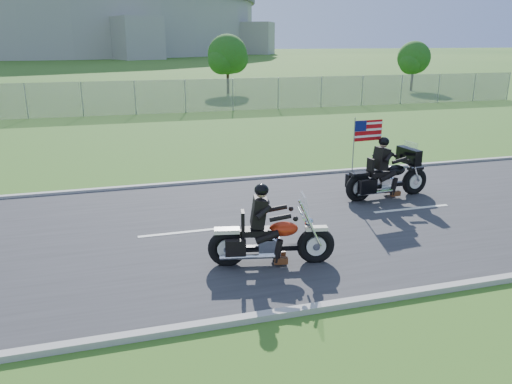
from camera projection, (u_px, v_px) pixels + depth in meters
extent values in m
plane|color=#244E18|center=(268.00, 225.00, 12.17)|extent=(420.00, 420.00, 0.00)
cube|color=#28282B|center=(268.00, 224.00, 12.16)|extent=(120.00, 8.00, 0.04)
cube|color=#9E9B93|center=(230.00, 180.00, 15.87)|extent=(120.00, 0.18, 0.12)
cube|color=#9E9B93|center=(340.00, 305.00, 8.44)|extent=(120.00, 0.18, 0.12)
cube|color=gray|center=(82.00, 99.00, 28.90)|extent=(60.00, 0.03, 2.00)
cylinder|color=#A3A099|center=(50.00, 20.00, 159.92)|extent=(130.00, 130.00, 20.00)
cylinder|color=#382316|center=(228.00, 78.00, 40.93)|extent=(0.22, 0.22, 2.52)
sphere|color=#274E14|center=(227.00, 54.00, 40.37)|extent=(3.20, 3.20, 3.20)
sphere|color=#274E14|center=(234.00, 59.00, 41.09)|extent=(2.40, 2.40, 2.40)
sphere|color=#274E14|center=(222.00, 60.00, 39.99)|extent=(2.24, 2.24, 2.24)
cylinder|color=#382316|center=(412.00, 78.00, 43.40)|extent=(0.22, 0.22, 2.24)
sphere|color=#274E14|center=(414.00, 58.00, 42.91)|extent=(2.80, 2.80, 2.80)
sphere|color=#274E14|center=(416.00, 61.00, 43.53)|extent=(2.10, 2.10, 2.10)
sphere|color=#274E14|center=(411.00, 63.00, 42.57)|extent=(1.96, 1.96, 1.96)
torus|color=black|center=(316.00, 245.00, 9.99)|extent=(0.79, 0.34, 0.77)
torus|color=black|center=(227.00, 248.00, 9.85)|extent=(0.79, 0.34, 0.77)
ellipsoid|color=#B5250D|center=(283.00, 229.00, 9.82)|extent=(0.64, 0.44, 0.29)
cube|color=black|center=(256.00, 232.00, 9.79)|extent=(0.62, 0.42, 0.13)
cube|color=black|center=(259.00, 212.00, 9.68)|extent=(0.33, 0.46, 0.57)
sphere|color=black|center=(262.00, 190.00, 9.55)|extent=(0.33, 0.33, 0.28)
cube|color=silver|center=(305.00, 204.00, 9.71)|extent=(0.14, 0.48, 0.42)
torus|color=black|center=(414.00, 181.00, 14.42)|extent=(0.82, 0.26, 0.81)
torus|color=black|center=(359.00, 188.00, 13.79)|extent=(0.82, 0.26, 0.81)
ellipsoid|color=black|center=(395.00, 170.00, 14.07)|extent=(0.64, 0.40, 0.31)
cube|color=black|center=(378.00, 174.00, 13.89)|extent=(0.63, 0.38, 0.13)
cube|color=black|center=(381.00, 158.00, 13.79)|extent=(0.30, 0.46, 0.60)
sphere|color=black|center=(384.00, 142.00, 13.67)|extent=(0.32, 0.32, 0.29)
cube|color=black|center=(409.00, 156.00, 14.10)|extent=(0.31, 0.89, 0.44)
cube|color=#B70C11|center=(368.00, 131.00, 13.64)|extent=(0.87, 0.09, 0.57)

